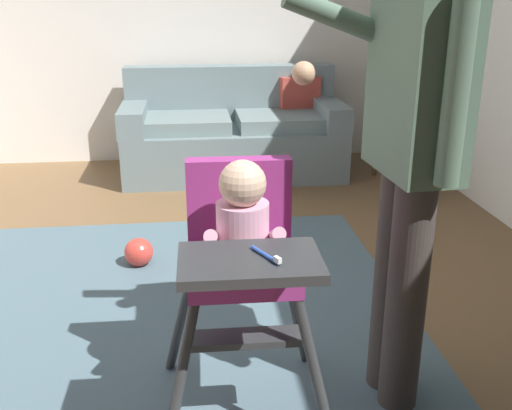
# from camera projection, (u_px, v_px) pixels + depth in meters

# --- Properties ---
(ground) EXTENTS (6.07, 7.26, 0.10)m
(ground) POSITION_uv_depth(u_px,v_px,m) (158.00, 324.00, 2.79)
(ground) COLOR brown
(wall_far) EXTENTS (5.27, 0.06, 2.69)m
(wall_far) POSITION_uv_depth(u_px,v_px,m) (162.00, 5.00, 5.00)
(wall_far) COLOR silver
(wall_far) RESTS_ON ground
(area_rug) EXTENTS (2.39, 2.50, 0.01)m
(area_rug) POSITION_uv_depth(u_px,v_px,m) (159.00, 320.00, 2.73)
(area_rug) COLOR #4B636F
(area_rug) RESTS_ON ground
(couch) EXTENTS (1.80, 0.86, 0.86)m
(couch) POSITION_uv_depth(u_px,v_px,m) (234.00, 133.00, 4.92)
(couch) COLOR slate
(couch) RESTS_ON ground
(high_chair) EXTENTS (0.62, 0.73, 0.96)m
(high_chair) POSITION_uv_depth(u_px,v_px,m) (242.00, 245.00, 1.93)
(high_chair) COLOR #2F3134
(high_chair) RESTS_ON ground
(adult_standing) EXTENTS (0.53, 0.50, 1.67)m
(adult_standing) POSITION_uv_depth(u_px,v_px,m) (411.00, 151.00, 1.92)
(adult_standing) COLOR #36302E
(adult_standing) RESTS_ON ground
(toy_ball) EXTENTS (0.16, 0.16, 0.16)m
(toy_ball) POSITION_uv_depth(u_px,v_px,m) (139.00, 252.00, 3.27)
(toy_ball) COLOR #D13D33
(toy_ball) RESTS_ON ground
(side_table) EXTENTS (0.40, 0.40, 0.52)m
(side_table) POSITION_uv_depth(u_px,v_px,m) (405.00, 135.00, 4.66)
(side_table) COLOR brown
(side_table) RESTS_ON ground
(sippy_cup) EXTENTS (0.07, 0.07, 0.10)m
(sippy_cup) POSITION_uv_depth(u_px,v_px,m) (403.00, 111.00, 4.60)
(sippy_cup) COLOR #D13D33
(sippy_cup) RESTS_ON side_table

